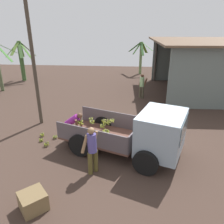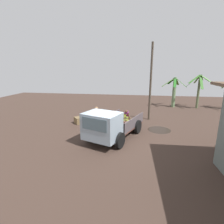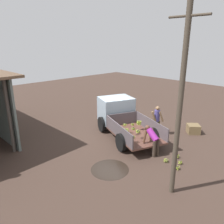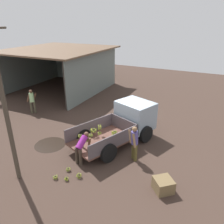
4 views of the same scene
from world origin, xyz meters
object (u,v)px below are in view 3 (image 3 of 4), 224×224
wooden_crate_0 (193,129)px  banana_bunch_on_ground_1 (177,156)px  banana_bunch_on_ground_0 (166,160)px  person_foreground_visitor (157,119)px  banana_bunch_on_ground_3 (180,162)px  person_worker_loading (153,139)px  banana_bunch_on_ground_2 (177,167)px  utility_pole (180,105)px  cargo_truck (119,115)px

wooden_crate_0 → banana_bunch_on_ground_1: bearing=104.7°
banana_bunch_on_ground_0 → wooden_crate_0: (0.68, -3.76, 0.15)m
person_foreground_visitor → banana_bunch_on_ground_3: bearing=6.6°
banana_bunch_on_ground_0 → banana_bunch_on_ground_1: banana_bunch_on_ground_1 is taller
person_foreground_visitor → banana_bunch_on_ground_0: size_ratio=7.76×
banana_bunch_on_ground_1 → person_worker_loading: bearing=27.4°
person_worker_loading → banana_bunch_on_ground_2: (-1.46, 0.28, -0.68)m
person_foreground_visitor → banana_bunch_on_ground_1: (-2.13, 1.45, -0.79)m
utility_pole → person_worker_loading: (2.03, -1.64, -2.31)m
utility_pole → banana_bunch_on_ground_3: size_ratio=33.67×
person_foreground_visitor → wooden_crate_0: (-1.31, -1.67, -0.66)m
utility_pole → banana_bunch_on_ground_1: (1.05, -2.15, -2.97)m
utility_pole → banana_bunch_on_ground_1: 3.81m
banana_bunch_on_ground_3 → banana_bunch_on_ground_1: bearing=-43.9°
banana_bunch_on_ground_3 → banana_bunch_on_ground_0: bearing=30.5°
person_foreground_visitor → banana_bunch_on_ground_1: bearing=8.2°
banana_bunch_on_ground_2 → wooden_crate_0: size_ratio=0.32×
person_foreground_visitor → banana_bunch_on_ground_3: person_foreground_visitor is taller
banana_bunch_on_ground_1 → banana_bunch_on_ground_2: 0.92m
cargo_truck → person_worker_loading: cargo_truck is taller
banana_bunch_on_ground_3 → wooden_crate_0: bearing=-71.2°
banana_bunch_on_ground_1 → banana_bunch_on_ground_3: banana_bunch_on_ground_1 is taller
banana_bunch_on_ground_1 → banana_bunch_on_ground_3: size_ratio=1.31×
banana_bunch_on_ground_0 → banana_bunch_on_ground_3: banana_bunch_on_ground_3 is taller
cargo_truck → person_foreground_visitor: 2.08m
cargo_truck → banana_bunch_on_ground_0: (-3.79, 1.06, -0.88)m
cargo_truck → banana_bunch_on_ground_1: size_ratio=20.76×
cargo_truck → banana_bunch_on_ground_0: size_ratio=23.02×
banana_bunch_on_ground_0 → wooden_crate_0: size_ratio=0.33×
cargo_truck → banana_bunch_on_ground_2: 4.66m
banana_bunch_on_ground_2 → person_foreground_visitor: bearing=-40.5°
banana_bunch_on_ground_3 → wooden_crate_0: 3.66m
person_worker_loading → utility_pole: bearing=147.8°
utility_pole → wooden_crate_0: 6.27m
banana_bunch_on_ground_2 → banana_bunch_on_ground_3: bearing=-74.0°
person_foreground_visitor → person_worker_loading: 2.27m
banana_bunch_on_ground_3 → cargo_truck: bearing=-10.0°
cargo_truck → utility_pole: size_ratio=0.81×
banana_bunch_on_ground_0 → banana_bunch_on_ground_2: size_ratio=1.01×
banana_bunch_on_ground_1 → banana_bunch_on_ground_2: bearing=121.7°
cargo_truck → wooden_crate_0: 4.19m
person_worker_loading → banana_bunch_on_ground_1: size_ratio=5.58×
person_foreground_visitor → wooden_crate_0: person_foreground_visitor is taller
cargo_truck → person_worker_loading: size_ratio=3.72×
cargo_truck → person_worker_loading: 3.10m
cargo_truck → utility_pole: 5.98m
person_foreground_visitor → banana_bunch_on_ground_2: person_foreground_visitor is taller
person_foreground_visitor → banana_bunch_on_ground_3: (-2.49, 1.79, -0.82)m
banana_bunch_on_ground_1 → wooden_crate_0: wooden_crate_0 is taller
cargo_truck → banana_bunch_on_ground_0: cargo_truck is taller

